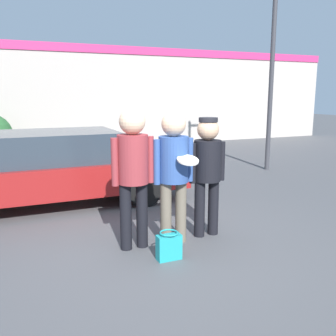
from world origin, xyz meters
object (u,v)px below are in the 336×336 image
(parked_car_near, at_px, (52,167))
(street_lamp, at_px, (281,35))
(person_middle_with_frisbee, at_px, (174,165))
(person_right, at_px, (207,165))
(person_left, at_px, (133,165))
(handbag, at_px, (169,246))

(parked_car_near, height_order, street_lamp, street_lamp)
(person_middle_with_frisbee, distance_m, person_right, 0.55)
(person_left, xyz_separation_m, person_middle_with_frisbee, (0.55, -0.04, -0.03))
(parked_car_near, xyz_separation_m, street_lamp, (5.89, 1.06, 2.79))
(person_right, xyz_separation_m, handbag, (-0.81, -0.54, -0.85))
(person_right, distance_m, handbag, 1.29)
(person_right, relative_size, parked_car_near, 0.36)
(person_right, height_order, parked_car_near, person_right)
(person_left, distance_m, parked_car_near, 2.70)
(person_left, bearing_deg, handbag, -61.47)
(street_lamp, xyz_separation_m, handbag, (-4.87, -4.12, -3.30))
(street_lamp, bearing_deg, handbag, -139.75)
(person_left, relative_size, person_middle_with_frisbee, 1.03)
(person_left, distance_m, street_lamp, 6.72)
(person_right, relative_size, handbag, 4.76)
(person_left, bearing_deg, person_middle_with_frisbee, -4.09)
(person_right, distance_m, parked_car_near, 3.14)
(person_middle_with_frisbee, xyz_separation_m, person_right, (0.54, 0.07, -0.06))
(person_middle_with_frisbee, bearing_deg, street_lamp, 38.45)
(street_lamp, bearing_deg, person_middle_with_frisbee, -141.55)
(street_lamp, distance_m, handbag, 7.19)
(person_middle_with_frisbee, height_order, handbag, person_middle_with_frisbee)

